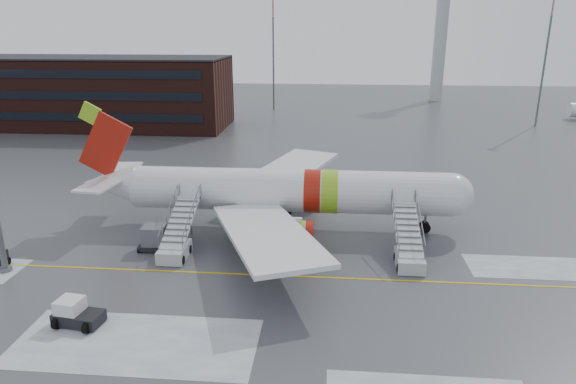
# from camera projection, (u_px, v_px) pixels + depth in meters

# --- Properties ---
(ground) EXTENTS (260.00, 260.00, 0.00)m
(ground) POSITION_uv_depth(u_px,v_px,m) (262.00, 269.00, 38.52)
(ground) COLOR #494C4F
(ground) RESTS_ON ground
(airliner) EXTENTS (35.03, 32.97, 11.18)m
(airliner) POSITION_uv_depth(u_px,v_px,m) (279.00, 191.00, 45.57)
(airliner) COLOR white
(airliner) RESTS_ON ground
(airstair_fwd) EXTENTS (2.05, 7.70, 3.48)m
(airstair_fwd) POSITION_uv_depth(u_px,v_px,m) (408.00, 250.00, 39.23)
(airstair_fwd) COLOR #B3B6BB
(airstair_fwd) RESTS_ON ground
(airstair_aft) EXTENTS (2.05, 7.70, 3.48)m
(airstair_aft) POSITION_uv_depth(u_px,v_px,m) (177.00, 242.00, 40.72)
(airstair_aft) COLOR #B9BCC1
(airstair_aft) RESTS_ON ground
(pushback_tug) EXTENTS (3.06, 2.47, 1.64)m
(pushback_tug) POSITION_uv_depth(u_px,v_px,m) (76.00, 313.00, 31.20)
(pushback_tug) COLOR black
(pushback_tug) RESTS_ON ground
(uld_container) EXTENTS (2.54, 1.92, 2.03)m
(uld_container) POSITION_uv_depth(u_px,v_px,m) (155.00, 238.00, 41.68)
(uld_container) COLOR black
(uld_container) RESTS_ON ground
(terminal_building) EXTENTS (62.00, 16.11, 12.30)m
(terminal_building) POSITION_uv_depth(u_px,v_px,m) (55.00, 91.00, 92.43)
(terminal_building) COLOR #3F1E16
(terminal_building) RESTS_ON ground
(control_tower) EXTENTS (6.40, 6.40, 30.00)m
(control_tower) POSITION_uv_depth(u_px,v_px,m) (442.00, 20.00, 120.32)
(control_tower) COLOR #B2B5BA
(control_tower) RESTS_ON ground
(light_mast_far_ne) EXTENTS (1.20, 1.20, 24.25)m
(light_mast_far_ne) POSITION_uv_depth(u_px,v_px,m) (547.00, 48.00, 89.57)
(light_mast_far_ne) COLOR #595B60
(light_mast_far_ne) RESTS_ON ground
(light_mast_far_n) EXTENTS (1.20, 1.20, 24.25)m
(light_mast_far_n) POSITION_uv_depth(u_px,v_px,m) (273.00, 44.00, 108.85)
(light_mast_far_n) COLOR #595B60
(light_mast_far_n) RESTS_ON ground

